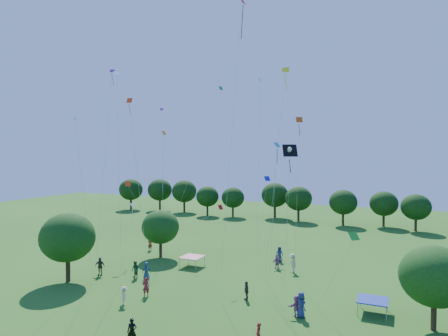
# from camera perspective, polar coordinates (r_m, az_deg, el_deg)

# --- Properties ---
(near_tree_west) EXTENTS (5.17, 5.17, 6.56)m
(near_tree_west) POSITION_cam_1_polar(r_m,az_deg,el_deg) (41.23, -21.45, -9.22)
(near_tree_west) COLOR #422B19
(near_tree_west) RESTS_ON ground
(near_tree_north) EXTENTS (4.39, 4.39, 5.56)m
(near_tree_north) POSITION_cam_1_polar(r_m,az_deg,el_deg) (48.01, -9.07, -8.31)
(near_tree_north) COLOR #422B19
(near_tree_north) RESTS_ON ground
(near_tree_east) EXTENTS (4.64, 4.64, 5.86)m
(near_tree_east) POSITION_cam_1_polar(r_m,az_deg,el_deg) (31.83, 27.85, -13.51)
(near_tree_east) COLOR #422B19
(near_tree_east) RESTS_ON ground
(treeline) EXTENTS (88.01, 8.77, 6.77)m
(treeline) POSITION_cam_1_polar(r_m,az_deg,el_deg) (73.52, 12.17, -4.34)
(treeline) COLOR #422B19
(treeline) RESTS_ON ground
(tent_red_stripe) EXTENTS (2.20, 2.20, 1.10)m
(tent_red_stripe) POSITION_cam_1_polar(r_m,az_deg,el_deg) (44.24, -4.58, -12.56)
(tent_red_stripe) COLOR red
(tent_red_stripe) RESTS_ON ground
(tent_blue) EXTENTS (2.20, 2.20, 1.10)m
(tent_blue) POSITION_cam_1_polar(r_m,az_deg,el_deg) (33.89, 20.49, -17.28)
(tent_blue) COLOR #172C97
(tent_blue) RESTS_ON ground
(man_in_black) EXTENTS (0.74, 0.65, 1.67)m
(man_in_black) POSITION_cam_1_polar(r_m,az_deg,el_deg) (28.10, -13.02, -21.80)
(man_in_black) COLOR black
(man_in_black) RESTS_ON ground
(crowd_person_0) EXTENTS (0.92, 0.83, 1.66)m
(crowd_person_0) POSITION_cam_1_polar(r_m,az_deg,el_deg) (40.64, -11.03, -14.21)
(crowd_person_0) COLOR navy
(crowd_person_0) RESTS_ON ground
(crowd_person_1) EXTENTS (0.70, 0.71, 1.62)m
(crowd_person_1) POSITION_cam_1_polar(r_m,az_deg,el_deg) (36.17, -11.10, -16.31)
(crowd_person_1) COLOR maroon
(crowd_person_1) RESTS_ON ground
(crowd_person_2) EXTENTS (0.92, 0.64, 1.68)m
(crowd_person_2) POSITION_cam_1_polar(r_m,az_deg,el_deg) (41.15, -12.55, -14.00)
(crowd_person_2) COLOR #25582E
(crowd_person_2) RESTS_ON ground
(crowd_person_3) EXTENTS (1.06, 0.83, 1.49)m
(crowd_person_3) POSITION_cam_1_polar(r_m,az_deg,el_deg) (34.67, -14.07, -17.27)
(crowd_person_3) COLOR beige
(crowd_person_3) RESTS_ON ground
(crowd_person_4) EXTENTS (1.16, 0.76, 1.82)m
(crowd_person_4) POSITION_cam_1_polar(r_m,az_deg,el_deg) (42.93, -17.31, -13.27)
(crowd_person_4) COLOR #433E36
(crowd_person_4) RESTS_ON ground
(crowd_person_5) EXTENTS (1.09, 1.52, 1.55)m
(crowd_person_5) POSITION_cam_1_polar(r_m,az_deg,el_deg) (32.12, 10.26, -18.78)
(crowd_person_5) COLOR #A05D8F
(crowd_person_5) RESTS_ON ground
(crowd_person_6) EXTENTS (0.99, 1.02, 1.88)m
(crowd_person_6) POSITION_cam_1_polar(r_m,az_deg,el_deg) (31.86, 10.95, -18.64)
(crowd_person_6) COLOR navy
(crowd_person_6) RESTS_ON ground
(crowd_person_7) EXTENTS (0.53, 0.65, 1.52)m
(crowd_person_7) POSITION_cam_1_polar(r_m,az_deg,el_deg) (27.32, 4.94, -22.65)
(crowd_person_7) COLOR maroon
(crowd_person_7) RESTS_ON ground
(crowd_person_8) EXTENTS (0.88, 0.50, 1.75)m
(crowd_person_8) POSITION_cam_1_polar(r_m,az_deg,el_deg) (42.96, 25.08, -13.41)
(crowd_person_8) COLOR #275725
(crowd_person_8) RESTS_ON ground
(crowd_person_9) EXTENTS (1.26, 1.29, 1.90)m
(crowd_person_9) POSITION_cam_1_polar(r_m,az_deg,el_deg) (42.69, 9.77, -13.24)
(crowd_person_9) COLOR beige
(crowd_person_9) RESTS_ON ground
(crowd_person_10) EXTENTS (0.89, 0.99, 1.57)m
(crowd_person_10) POSITION_cam_1_polar(r_m,az_deg,el_deg) (34.77, 3.22, -17.08)
(crowd_person_10) COLOR #39342E
(crowd_person_10) RESTS_ON ground
(crowd_person_11) EXTENTS (1.21, 1.49, 1.55)m
(crowd_person_11) POSITION_cam_1_polar(r_m,az_deg,el_deg) (43.81, 7.62, -13.07)
(crowd_person_11) COLOR #965787
(crowd_person_11) RESTS_ON ground
(crowd_person_12) EXTENTS (0.94, 0.73, 1.69)m
(crowd_person_12) POSITION_cam_1_polar(r_m,az_deg,el_deg) (46.52, 7.92, -12.08)
(crowd_person_12) COLOR navy
(crowd_person_12) RESTS_ON ground
(crowd_person_13) EXTENTS (0.66, 0.48, 1.63)m
(crowd_person_13) POSITION_cam_1_polar(r_m,az_deg,el_deg) (51.97, -10.54, -10.63)
(crowd_person_13) COLOR maroon
(crowd_person_13) RESTS_ON ground
(pirate_kite) EXTENTS (1.43, 3.93, 11.71)m
(pirate_kite) POSITION_cam_1_polar(r_m,az_deg,el_deg) (35.38, 9.37, 2.26)
(pirate_kite) COLOR black
(red_high_kite) EXTENTS (0.46, 4.78, 25.32)m
(red_high_kite) POSITION_cam_1_polar(r_m,az_deg,el_deg) (37.67, 2.08, 16.43)
(red_high_kite) COLOR red
(small_kite_0) EXTENTS (6.47, 4.48, 4.56)m
(small_kite_0) POSITION_cam_1_polar(r_m,az_deg,el_deg) (49.57, -1.53, -6.26)
(small_kite_0) COLOR red
(small_kite_1) EXTENTS (3.48, 2.80, 7.66)m
(small_kite_1) POSITION_cam_1_polar(r_m,az_deg,el_deg) (48.09, -12.94, -3.35)
(small_kite_1) COLOR #FF420D
(small_kite_2) EXTENTS (0.73, 1.74, 13.73)m
(small_kite_2) POSITION_cam_1_polar(r_m,az_deg,el_deg) (49.99, -8.64, 2.01)
(small_kite_2) COLOR orange
(small_kite_3) EXTENTS (2.70, 1.07, 5.22)m
(small_kite_3) POSITION_cam_1_polar(r_m,az_deg,el_deg) (30.54, 17.73, -9.95)
(small_kite_3) COLOR #167C1D
(small_kite_4) EXTENTS (1.75, 2.44, 17.87)m
(small_kite_4) POSITION_cam_1_polar(r_m,az_deg,el_deg) (35.96, -14.90, 6.12)
(small_kite_4) COLOR blue
(small_kite_5) EXTENTS (1.77, 2.31, 16.63)m
(small_kite_5) POSITION_cam_1_polar(r_m,az_deg,el_deg) (50.05, -8.84, 2.57)
(small_kite_5) COLOR #A61B9A
(small_kite_6) EXTENTS (0.62, 1.59, 14.32)m
(small_kite_6) POSITION_cam_1_polar(r_m,az_deg,el_deg) (39.89, -19.87, 0.39)
(small_kite_6) COLOR white
(small_kite_7) EXTENTS (0.43, 0.47, 18.98)m
(small_kite_7) POSITION_cam_1_polar(r_m,az_deg,el_deg) (43.17, 5.04, 4.80)
(small_kite_7) COLOR #0EB2D6
(small_kite_8) EXTENTS (0.79, 0.73, 14.36)m
(small_kite_8) POSITION_cam_1_polar(r_m,az_deg,el_deg) (38.40, 10.60, 3.09)
(small_kite_8) COLOR #CD4A0C
(small_kite_9) EXTENTS (2.94, 1.25, 15.52)m
(small_kite_9) POSITION_cam_1_polar(r_m,az_deg,el_deg) (33.68, -12.71, 3.16)
(small_kite_9) COLOR #FF350D
(small_kite_10) EXTENTS (2.35, 1.02, 18.07)m
(small_kite_10) POSITION_cam_1_polar(r_m,az_deg,el_deg) (34.09, 8.16, 7.38)
(small_kite_10) COLOR yellow
(small_kite_11) EXTENTS (5.39, 5.26, 19.38)m
(small_kite_11) POSITION_cam_1_polar(r_m,az_deg,el_deg) (49.94, -2.51, 5.62)
(small_kite_11) COLOR green
(small_kite_12) EXTENTS (0.74, 4.19, 8.26)m
(small_kite_12) POSITION_cam_1_polar(r_m,az_deg,el_deg) (46.55, 6.02, -2.79)
(small_kite_12) COLOR #1516D4
(small_kite_13) EXTENTS (0.96, 2.18, 19.33)m
(small_kite_13) POSITION_cam_1_polar(r_m,az_deg,el_deg) (41.48, -16.24, 6.17)
(small_kite_13) COLOR #A71B85
(small_kite_14) EXTENTS (1.94, 3.67, 5.21)m
(small_kite_14) POSITION_cam_1_polar(r_m,az_deg,el_deg) (47.47, -12.37, -6.22)
(small_kite_14) COLOR silver
(small_kite_15) EXTENTS (0.98, 0.62, 11.85)m
(small_kite_15) POSITION_cam_1_polar(r_m,az_deg,el_deg) (34.31, 7.40, -0.34)
(small_kite_15) COLOR #0C78B4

